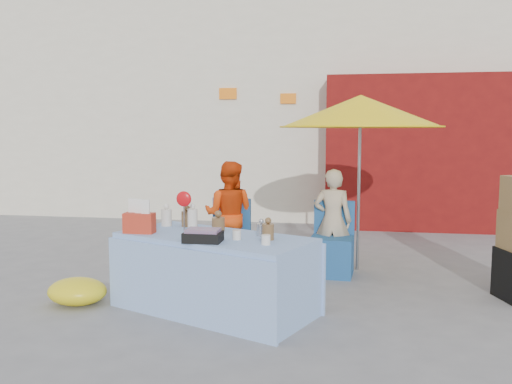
% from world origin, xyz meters
% --- Properties ---
extents(ground, '(80.00, 80.00, 0.00)m').
position_xyz_m(ground, '(0.00, 0.00, 0.00)').
color(ground, slate).
rests_on(ground, ground).
extents(backdrop, '(14.00, 8.00, 7.80)m').
position_xyz_m(backdrop, '(0.52, 7.52, 3.10)').
color(backdrop, silver).
rests_on(backdrop, ground).
extents(market_table, '(2.04, 1.53, 1.12)m').
position_xyz_m(market_table, '(-0.24, -0.48, 0.37)').
color(market_table, '#8CB6E0').
rests_on(market_table, ground).
extents(chair_left, '(0.52, 0.51, 0.85)m').
position_xyz_m(chair_left, '(-0.45, 0.99, 0.26)').
color(chair_left, '#1D4F89').
rests_on(chair_left, ground).
extents(chair_right, '(0.52, 0.51, 0.85)m').
position_xyz_m(chair_right, '(0.80, 0.99, 0.26)').
color(chair_right, '#1D4F89').
rests_on(chair_right, ground).
extents(vendor_orange, '(0.67, 0.54, 1.31)m').
position_xyz_m(vendor_orange, '(-0.45, 1.13, 0.65)').
color(vendor_orange, red).
rests_on(vendor_orange, ground).
extents(vendor_beige, '(0.47, 0.33, 1.23)m').
position_xyz_m(vendor_beige, '(0.80, 1.13, 0.62)').
color(vendor_beige, tan).
rests_on(vendor_beige, ground).
extents(umbrella, '(1.90, 1.90, 2.09)m').
position_xyz_m(umbrella, '(1.10, 1.28, 1.89)').
color(umbrella, gray).
rests_on(umbrella, ground).
extents(tarp_bundle, '(0.71, 0.64, 0.26)m').
position_xyz_m(tarp_bundle, '(-1.59, -0.52, 0.13)').
color(tarp_bundle, yellow).
rests_on(tarp_bundle, ground).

